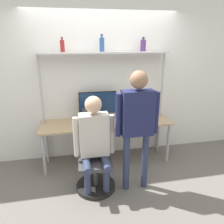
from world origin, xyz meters
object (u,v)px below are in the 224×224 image
office_chair (95,170)px  bottle_purple (143,45)px  bottle_blue (102,44)px  cell_phone (108,123)px  person_standing (137,117)px  bottle_red (62,46)px  monitor (98,104)px  person_seated (94,138)px  laptop (92,120)px

office_chair → bottle_purple: (0.93, 0.83, 1.69)m
bottle_blue → office_chair: bearing=-106.9°
cell_phone → office_chair: (-0.30, -0.62, -0.46)m
person_standing → bottle_red: bottle_red is taller
monitor → person_seated: size_ratio=0.47×
person_seated → person_standing: person_standing is taller
bottle_red → cell_phone: bearing=-18.1°
person_standing → bottle_purple: (0.37, 0.96, 0.87)m
office_chair → cell_phone: bearing=64.1°
monitor → cell_phone: 0.38m
office_chair → bottle_blue: bottle_blue is taller
person_standing → bottle_red: 1.59m
person_seated → bottle_purple: size_ratio=6.22×
bottle_blue → person_standing: bearing=-72.4°
person_standing → office_chair: bearing=166.5°
office_chair → bottle_purple: size_ratio=4.09×
office_chair → monitor: bearing=78.6°
cell_phone → bottle_blue: bearing=102.5°
person_seated → bottle_purple: bottle_purple is taller
monitor → cell_phone: size_ratio=4.29×
person_standing → laptop: bearing=122.9°
person_standing → bottle_purple: 1.35m
bottle_red → person_standing: bearing=-46.6°
monitor → laptop: size_ratio=2.06×
cell_phone → person_standing: (0.26, -0.75, 0.35)m
office_chair → person_standing: person_standing is taller
laptop → bottle_red: 1.24m
monitor → laptop: 0.31m
person_seated → bottle_purple: bearing=43.2°
cell_phone → laptop: bearing=171.1°
office_chair → bottle_blue: size_ratio=3.45×
person_seated → bottle_purple: (0.93, 0.88, 1.16)m
bottle_blue → laptop: bearing=-139.6°
laptop → person_seated: person_seated is taller
monitor → bottle_purple: bottle_purple is taller
office_chair → bottle_red: 1.91m
person_standing → bottle_purple: size_ratio=7.70×
cell_phone → bottle_blue: size_ratio=0.57×
monitor → bottle_blue: (0.08, -0.03, 0.97)m
cell_phone → office_chair: office_chair is taller
laptop → bottle_blue: size_ratio=1.19×
bottle_red → bottle_blue: (0.61, 0.00, 0.02)m
bottle_purple → bottle_blue: bearing=180.0°
monitor → bottle_purple: size_ratio=2.93×
laptop → person_seated: size_ratio=0.23×
laptop → person_standing: size_ratio=0.18×
office_chair → person_seated: person_seated is taller
laptop → office_chair: 0.84m
person_seated → office_chair: bearing=87.2°
person_seated → person_standing: size_ratio=0.81×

